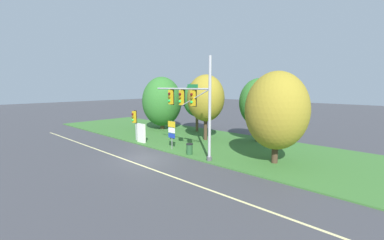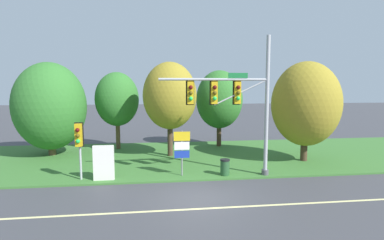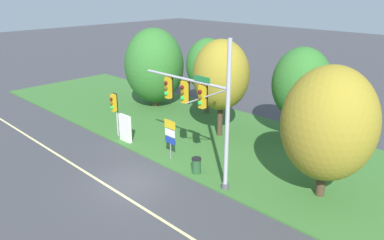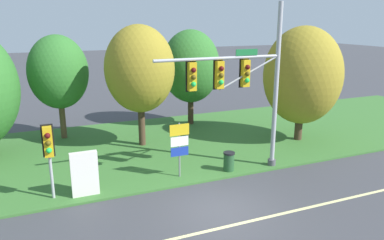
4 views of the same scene
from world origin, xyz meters
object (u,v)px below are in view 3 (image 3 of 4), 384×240
tree_nearest_road (154,66)px  tree_tall_centre (329,124)px  traffic_signal_mast (201,103)px  tree_left_of_mast (207,65)px  trash_bin (196,165)px  tree_mid_verge (301,84)px  info_kiosk (125,128)px  pedestrian_signal_near_kerb (114,105)px  route_sign_post (170,134)px  tree_behind_signpost (221,75)px

tree_nearest_road → tree_tall_centre: tree_nearest_road is taller
traffic_signal_mast → tree_left_of_mast: bearing=130.5°
tree_nearest_road → trash_bin: bearing=-30.2°
tree_mid_verge → trash_bin: 9.35m
info_kiosk → pedestrian_signal_near_kerb: bearing=176.3°
tree_tall_centre → info_kiosk: bearing=-168.1°
pedestrian_signal_near_kerb → trash_bin: (8.02, -0.04, -1.82)m
tree_nearest_road → tree_left_of_mast: size_ratio=1.10×
tree_nearest_road → tree_mid_verge: 13.24m
trash_bin → info_kiosk: bearing=-179.7°
route_sign_post → info_kiosk: 4.36m
pedestrian_signal_near_kerb → route_sign_post: bearing=1.9°
tree_mid_verge → pedestrian_signal_near_kerb: bearing=-138.4°
info_kiosk → trash_bin: info_kiosk is taller
tree_tall_centre → info_kiosk: 13.57m
tree_mid_verge → trash_bin: (-1.53, -8.53, -3.52)m
route_sign_post → tree_tall_centre: (8.67, 2.47, 2.26)m
pedestrian_signal_near_kerb → tree_nearest_road: size_ratio=0.46×
tree_mid_verge → trash_bin: tree_mid_verge is taller
tree_mid_verge → tree_tall_centre: tree_tall_centre is taller
tree_behind_signpost → trash_bin: 7.24m
traffic_signal_mast → trash_bin: (-0.52, 0.22, -3.88)m
route_sign_post → tree_mid_verge: bearing=64.4°
pedestrian_signal_near_kerb → info_kiosk: bearing=-3.7°
tree_left_of_mast → tree_behind_signpost: (4.12, -3.16, 0.35)m
route_sign_post → info_kiosk: size_ratio=1.36×
traffic_signal_mast → tree_tall_centre: bearing=27.2°
info_kiosk → trash_bin: bearing=0.3°
info_kiosk → trash_bin: (6.75, 0.04, -0.47)m
tree_nearest_road → tree_tall_centre: size_ratio=1.01×
traffic_signal_mast → tree_left_of_mast: (-7.48, 8.76, -0.29)m
traffic_signal_mast → tree_tall_centre: traffic_signal_mast is taller
tree_nearest_road → trash_bin: 13.79m
tree_left_of_mast → tree_tall_centre: 14.41m
tree_mid_verge → tree_behind_signpost: bearing=-144.2°
pedestrian_signal_near_kerb → tree_left_of_mast: 8.74m
pedestrian_signal_near_kerb → info_kiosk: pedestrian_signal_near_kerb is taller
pedestrian_signal_near_kerb → trash_bin: size_ratio=3.40×
traffic_signal_mast → info_kiosk: 8.03m
route_sign_post → pedestrian_signal_near_kerb: bearing=-178.1°
pedestrian_signal_near_kerb → tree_left_of_mast: size_ratio=0.50×
tree_left_of_mast → trash_bin: 11.59m
tree_mid_verge → tree_nearest_road: bearing=-172.3°
route_sign_post → trash_bin: (2.46, -0.23, -1.18)m
tree_nearest_road → tree_behind_signpost: 8.89m
tree_mid_verge → info_kiosk: size_ratio=3.40×
tree_behind_signpost → tree_mid_verge: size_ratio=1.06×
info_kiosk → trash_bin: 6.76m
tree_nearest_road → info_kiosk: bearing=-54.5°
tree_behind_signpost → tree_tall_centre: (9.06, -2.67, -0.51)m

